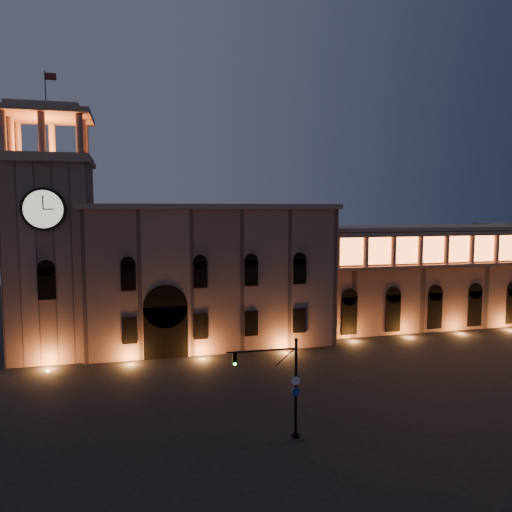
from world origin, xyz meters
name	(u,v)px	position (x,y,z in m)	size (l,w,h in m)	color
ground	(273,405)	(0.00, 0.00, 0.00)	(160.00, 160.00, 0.00)	black
government_building	(209,274)	(-2.08, 21.93, 8.77)	(30.80, 12.80, 17.60)	#7F5E53
clock_tower	(52,248)	(-20.50, 20.98, 12.50)	(9.80, 9.80, 32.40)	#7F5E53
colonnade_wing	(435,274)	(32.00, 23.92, 7.33)	(40.60, 11.50, 14.50)	#7A594E
traffic_light	(284,387)	(-1.02, -6.36, 3.99)	(5.53, 0.61, 7.59)	black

